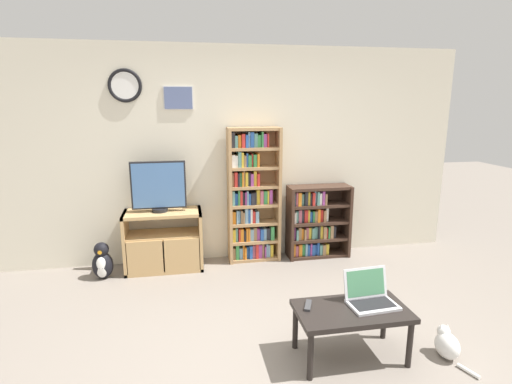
% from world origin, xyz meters
% --- Properties ---
extents(ground_plane, '(18.00, 18.00, 0.00)m').
position_xyz_m(ground_plane, '(0.00, 0.00, 0.00)').
color(ground_plane, gray).
extents(wall_back, '(5.68, 0.09, 2.60)m').
position_xyz_m(wall_back, '(-0.01, 2.26, 1.31)').
color(wall_back, beige).
rests_on(wall_back, ground_plane).
extents(tv_stand, '(0.89, 0.42, 0.71)m').
position_xyz_m(tv_stand, '(-0.90, 1.98, 0.35)').
color(tv_stand, tan).
rests_on(tv_stand, ground_plane).
extents(television, '(0.62, 0.18, 0.59)m').
position_xyz_m(television, '(-0.93, 2.00, 1.00)').
color(television, black).
rests_on(television, tv_stand).
extents(bookshelf_tall, '(0.64, 0.25, 1.65)m').
position_xyz_m(bookshelf_tall, '(0.17, 2.10, 0.80)').
color(bookshelf_tall, tan).
rests_on(bookshelf_tall, ground_plane).
extents(bookshelf_short, '(0.79, 0.30, 0.92)m').
position_xyz_m(bookshelf_short, '(0.97, 2.08, 0.45)').
color(bookshelf_short, '#3D281E').
rests_on(bookshelf_short, ground_plane).
extents(coffee_table, '(0.85, 0.47, 0.41)m').
position_xyz_m(coffee_table, '(0.57, 0.00, 0.36)').
color(coffee_table, black).
rests_on(coffee_table, ground_plane).
extents(laptop, '(0.38, 0.30, 0.26)m').
position_xyz_m(laptop, '(0.74, 0.06, 0.48)').
color(laptop, silver).
rests_on(laptop, coffee_table).
extents(remote_near_laptop, '(0.10, 0.16, 0.02)m').
position_xyz_m(remote_near_laptop, '(0.25, 0.09, 0.42)').
color(remote_near_laptop, '#38383A').
rests_on(remote_near_laptop, coffee_table).
extents(cat, '(0.17, 0.40, 0.25)m').
position_xyz_m(cat, '(1.32, -0.13, 0.11)').
color(cat, white).
rests_on(cat, ground_plane).
extents(penguin_figurine, '(0.23, 0.20, 0.42)m').
position_xyz_m(penguin_figurine, '(-1.58, 1.84, 0.19)').
color(penguin_figurine, black).
rests_on(penguin_figurine, ground_plane).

